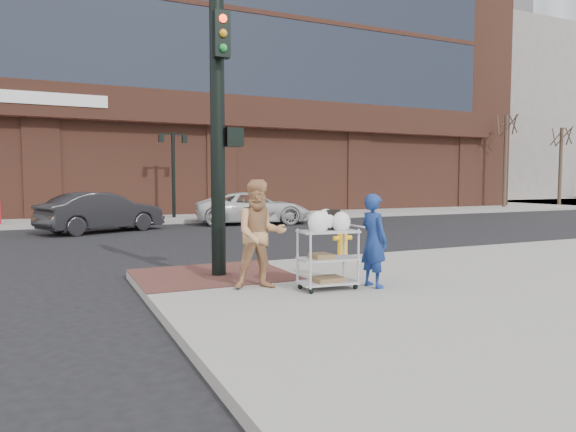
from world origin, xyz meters
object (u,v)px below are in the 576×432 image
lamp_post (173,165)px  minivan_white (253,208)px  woman_blue (374,240)px  fire_hydrant (342,239)px  utility_cart (328,253)px  pedestrian_tan (260,234)px  traffic_signal_pole (219,129)px  sedan_dark (102,212)px

lamp_post → minivan_white: (2.73, -3.34, -1.92)m
minivan_white → woman_blue: bearing=179.5°
lamp_post → minivan_white: 4.72m
lamp_post → fire_hydrant: lamp_post is taller
utility_cart → pedestrian_tan: bearing=151.8°
minivan_white → lamp_post: bearing=51.8°
traffic_signal_pole → woman_blue: (1.98, -2.04, -1.91)m
lamp_post → pedestrian_tan: lamp_post is taller
woman_blue → minivan_white: size_ratio=0.31×
traffic_signal_pole → lamp_post: bearing=80.8°
sedan_dark → minivan_white: (6.33, 1.00, -0.04)m
pedestrian_tan → minivan_white: bearing=79.8°
sedan_dark → fire_hydrant: bearing=176.8°
minivan_white → utility_cart: size_ratio=3.87×
lamp_post → utility_cart: (-1.27, -17.12, -1.88)m
woman_blue → sedan_dark: size_ratio=0.35×
traffic_signal_pole → pedestrian_tan: 2.27m
lamp_post → utility_cart: 17.27m
pedestrian_tan → minivan_white: 14.17m
fire_hydrant → woman_blue: bearing=-110.5°
lamp_post → woman_blue: lamp_post is taller
fire_hydrant → utility_cart: bearing=-125.4°
traffic_signal_pole → pedestrian_tan: (0.24, -1.38, -1.79)m
utility_cart → sedan_dark: bearing=100.3°
fire_hydrant → traffic_signal_pole: bearing=-169.1°
traffic_signal_pole → minivan_white: 13.16m
sedan_dark → utility_cart: 13.00m
traffic_signal_pole → utility_cart: bearing=-57.5°
traffic_signal_pole → utility_cart: 3.07m
utility_cart → fire_hydrant: bearing=54.6°
traffic_signal_pole → minivan_white: traffic_signal_pole is taller
minivan_white → utility_cart: utility_cart is taller
lamp_post → minivan_white: lamp_post is taller
pedestrian_tan → fire_hydrant: bearing=45.9°
lamp_post → traffic_signal_pole: traffic_signal_pole is taller
traffic_signal_pole → utility_cart: traffic_signal_pole is taller
traffic_signal_pole → fire_hydrant: size_ratio=5.33×
woman_blue → minivan_white: (3.23, 13.94, -0.23)m
pedestrian_tan → fire_hydrant: (2.71, 1.95, -0.41)m
pedestrian_tan → sedan_dark: size_ratio=0.40×
traffic_signal_pole → sedan_dark: (-1.12, 10.90, -2.10)m
traffic_signal_pole → pedestrian_tan: traffic_signal_pole is taller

